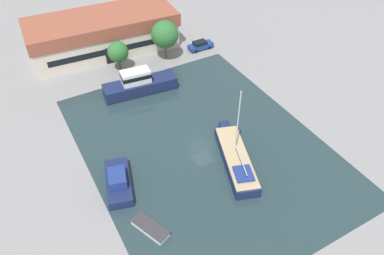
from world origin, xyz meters
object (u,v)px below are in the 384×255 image
Objects in this scene: warehouse_building at (103,33)px; sailboat_moored at (236,158)px; motor_cruiser at (139,84)px; small_dinghy at (150,228)px; cabin_boat at (118,182)px; parked_car at (200,45)px; quay_tree_by_water at (165,34)px; quay_tree_near_building at (118,52)px.

sailboat_moored is (4.80, -36.02, -2.60)m from warehouse_building.
motor_cruiser reaches higher than small_dinghy.
sailboat_moored is at bearing 2.12° from cabin_boat.
parked_car is (15.58, -8.62, -2.54)m from warehouse_building.
sailboat_moored reaches higher than cabin_boat.
motor_cruiser is 19.64m from cabin_boat.
parked_car is at bearing -59.30° from motor_cruiser.
quay_tree_by_water is 0.96× the size of cabin_boat.
cabin_boat is (-14.59, 3.60, 0.16)m from sailboat_moored.
quay_tree_by_water is 30.15m from cabin_boat.
parked_car is 0.37× the size of sailboat_moored.
quay_tree_by_water is 1.55× the size of parked_car.
parked_car is at bearing -25.08° from warehouse_building.
quay_tree_by_water is at bearing -3.40° from quay_tree_near_building.
quay_tree_near_building is 0.42× the size of sailboat_moored.
small_dinghy is at bearing -119.12° from quay_tree_by_water.
motor_cruiser is at bearing 75.23° from cabin_boat.
warehouse_building is 3.72× the size of quay_tree_by_water.
quay_tree_by_water reaches higher than small_dinghy.
parked_car is 16.83m from motor_cruiser.
quay_tree_near_building is at bearing 9.80° from motor_cruiser.
warehouse_building is 15.67m from motor_cruiser.
warehouse_building reaches higher than cabin_boat.
sailboat_moored reaches higher than quay_tree_by_water.
small_dinghy is at bearing -98.87° from warehouse_building.
quay_tree_near_building is at bearing -87.46° from warehouse_building.
quay_tree_near_building is 28.45m from sailboat_moored.
quay_tree_by_water reaches higher than parked_car.
cabin_boat is at bearing -111.57° from quay_tree_near_building.
quay_tree_by_water reaches higher than quay_tree_near_building.
quay_tree_near_building is 33.01m from small_dinghy.
warehouse_building is at bearing 133.93° from quay_tree_by_water.
warehouse_building reaches higher than small_dinghy.
quay_tree_by_water is at bearing -43.28° from motor_cruiser.
small_dinghy is (-9.25, -24.26, -1.09)m from motor_cruiser.
sailboat_moored reaches higher than quay_tree_near_building.
cabin_boat is at bearing -127.36° from quay_tree_by_water.
small_dinghy is at bearing -38.19° from parked_car.
motor_cruiser is at bearing 121.99° from sailboat_moored.
sailboat_moored reaches higher than warehouse_building.
motor_cruiser is at bearing -85.19° from warehouse_building.
quay_tree_near_building is at bearing -127.83° from small_dinghy.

